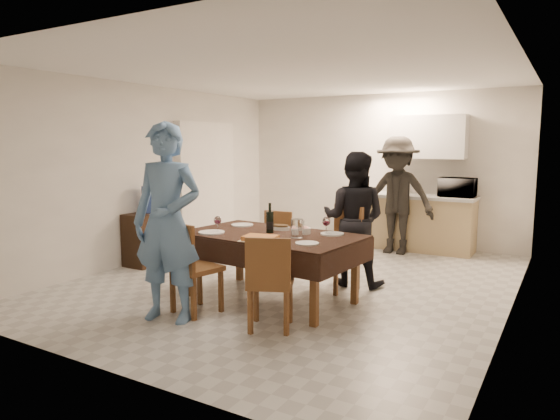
{
  "coord_description": "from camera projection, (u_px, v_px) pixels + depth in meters",
  "views": [
    {
      "loc": [
        2.97,
        -5.47,
        1.74
      ],
      "look_at": [
        -0.07,
        -0.3,
        0.94
      ],
      "focal_mm": 32.0,
      "sensor_mm": 36.0,
      "label": 1
    }
  ],
  "objects": [
    {
      "name": "floor",
      "position": [
        297.0,
        280.0,
        6.4
      ],
      "size": [
        5.0,
        6.0,
        0.02
      ],
      "primitive_type": "cube",
      "color": "beige",
      "rests_on": "ground"
    },
    {
      "name": "ceiling",
      "position": [
        297.0,
        73.0,
        6.06
      ],
      "size": [
        5.0,
        6.0,
        0.02
      ],
      "primitive_type": "cube",
      "color": "white",
      "rests_on": "wall_back"
    },
    {
      "name": "wall_back",
      "position": [
        378.0,
        169.0,
        8.79
      ],
      "size": [
        5.0,
        0.02,
        2.6
      ],
      "primitive_type": "cube",
      "color": "beige",
      "rests_on": "floor"
    },
    {
      "name": "wall_front",
      "position": [
        102.0,
        204.0,
        3.66
      ],
      "size": [
        5.0,
        0.02,
        2.6
      ],
      "primitive_type": "cube",
      "color": "beige",
      "rests_on": "floor"
    },
    {
      "name": "wall_left",
      "position": [
        151.0,
        173.0,
        7.48
      ],
      "size": [
        0.02,
        6.0,
        2.6
      ],
      "primitive_type": "cube",
      "color": "beige",
      "rests_on": "floor"
    },
    {
      "name": "wall_right",
      "position": [
        517.0,
        188.0,
        4.97
      ],
      "size": [
        0.02,
        6.0,
        2.6
      ],
      "primitive_type": "cube",
      "color": "beige",
      "rests_on": "floor"
    },
    {
      "name": "stub_partition",
      "position": [
        206.0,
        185.0,
        8.5
      ],
      "size": [
        0.15,
        1.4,
        2.1
      ],
      "primitive_type": "cube",
      "color": "white",
      "rests_on": "floor"
    },
    {
      "name": "kitchen_base_cabinet",
      "position": [
        405.0,
        223.0,
        8.33
      ],
      "size": [
        2.2,
        0.6,
        0.86
      ],
      "primitive_type": "cube",
      "color": "tan",
      "rests_on": "floor"
    },
    {
      "name": "kitchen_worktop",
      "position": [
        406.0,
        196.0,
        8.27
      ],
      "size": [
        2.24,
        0.64,
        0.05
      ],
      "primitive_type": "cube",
      "color": "#B3B3AE",
      "rests_on": "kitchen_base_cabinet"
    },
    {
      "name": "upper_cabinet",
      "position": [
        428.0,
        137.0,
        8.11
      ],
      "size": [
        1.2,
        0.34,
        0.7
      ],
      "primitive_type": "cube",
      "color": "silver",
      "rests_on": "wall_back"
    },
    {
      "name": "dining_table",
      "position": [
        271.0,
        237.0,
        5.52
      ],
      "size": [
        2.02,
        1.29,
        0.75
      ],
      "rotation": [
        0.0,
        0.0,
        -0.09
      ],
      "color": "black",
      "rests_on": "floor"
    },
    {
      "name": "chair_near_left",
      "position": [
        190.0,
        259.0,
        5.05
      ],
      "size": [
        0.52,
        0.52,
        0.52
      ],
      "rotation": [
        0.0,
        0.0,
        -0.21
      ],
      "color": "brown",
      "rests_on": "floor"
    },
    {
      "name": "chair_near_right",
      "position": [
        266.0,
        273.0,
        4.6
      ],
      "size": [
        0.54,
        0.56,
        0.49
      ],
      "rotation": [
        0.0,
        0.0,
        0.42
      ],
      "color": "brown",
      "rests_on": "floor"
    },
    {
      "name": "chair_far_left",
      "position": [
        269.0,
        240.0,
        6.34
      ],
      "size": [
        0.42,
        0.42,
        0.47
      ],
      "rotation": [
        0.0,
        0.0,
        3.22
      ],
      "color": "brown",
      "rests_on": "floor"
    },
    {
      "name": "chair_far_right",
      "position": [
        333.0,
        240.0,
        5.87
      ],
      "size": [
        0.59,
        0.6,
        0.54
      ],
      "rotation": [
        0.0,
        0.0,
        2.78
      ],
      "color": "brown",
      "rests_on": "floor"
    },
    {
      "name": "console",
      "position": [
        152.0,
        238.0,
        7.29
      ],
      "size": [
        0.41,
        0.81,
        0.75
      ],
      "primitive_type": "cube",
      "color": "black",
      "rests_on": "floor"
    },
    {
      "name": "water_jug",
      "position": [
        151.0,
        199.0,
        7.22
      ],
      "size": [
        0.26,
        0.26,
        0.38
      ],
      "primitive_type": "cylinder",
      "color": "#3A5CBC",
      "rests_on": "console"
    },
    {
      "name": "wine_bottle",
      "position": [
        270.0,
        218.0,
        5.56
      ],
      "size": [
        0.08,
        0.08,
        0.34
      ],
      "primitive_type": null,
      "color": "black",
      "rests_on": "dining_table"
    },
    {
      "name": "water_pitcher",
      "position": [
        297.0,
        228.0,
        5.28
      ],
      "size": [
        0.13,
        0.13,
        0.2
      ],
      "primitive_type": "cylinder",
      "color": "white",
      "rests_on": "dining_table"
    },
    {
      "name": "savoury_tart",
      "position": [
        260.0,
        238.0,
        5.14
      ],
      "size": [
        0.44,
        0.36,
        0.05
      ],
      "primitive_type": "cube",
      "rotation": [
        0.0,
        0.0,
        0.17
      ],
      "color": "#D2843D",
      "rests_on": "dining_table"
    },
    {
      "name": "salad_bowl",
      "position": [
        303.0,
        231.0,
        5.51
      ],
      "size": [
        0.17,
        0.17,
        0.07
      ],
      "primitive_type": "cylinder",
      "color": "silver",
      "rests_on": "dining_table"
    },
    {
      "name": "mushroom_dish",
      "position": [
        280.0,
        228.0,
        5.78
      ],
      "size": [
        0.21,
        0.21,
        0.04
      ],
      "primitive_type": "cylinder",
      "color": "silver",
      "rests_on": "dining_table"
    },
    {
      "name": "wine_glass_a",
      "position": [
        218.0,
        224.0,
        5.57
      ],
      "size": [
        0.08,
        0.08,
        0.19
      ],
      "primitive_type": null,
      "color": "white",
      "rests_on": "dining_table"
    },
    {
      "name": "wine_glass_b",
      "position": [
        326.0,
        226.0,
        5.44
      ],
      "size": [
        0.09,
        0.09,
        0.2
      ],
      "primitive_type": null,
      "color": "white",
      "rests_on": "dining_table"
    },
    {
      "name": "wine_glass_c",
      "position": [
        270.0,
        220.0,
        5.86
      ],
      "size": [
        0.09,
        0.09,
        0.19
      ],
      "primitive_type": null,
      "color": "white",
      "rests_on": "dining_table"
    },
    {
      "name": "plate_near_left",
      "position": [
        212.0,
        232.0,
        5.56
      ],
      "size": [
        0.29,
        0.29,
        0.02
      ],
      "primitive_type": "cylinder",
      "color": "silver",
      "rests_on": "dining_table"
    },
    {
      "name": "plate_near_right",
      "position": [
        307.0,
        243.0,
        4.96
      ],
      "size": [
        0.24,
        0.24,
        0.01
      ],
      "primitive_type": "cylinder",
      "color": "silver",
      "rests_on": "dining_table"
    },
    {
      "name": "plate_far_left",
      "position": [
        242.0,
        225.0,
        6.07
      ],
      "size": [
        0.27,
        0.27,
        0.02
      ],
      "primitive_type": "cylinder",
      "color": "silver",
      "rests_on": "dining_table"
    },
    {
      "name": "plate_far_right",
      "position": [
        332.0,
        234.0,
        5.47
      ],
      "size": [
        0.26,
        0.26,
        0.01
      ],
      "primitive_type": "cylinder",
      "color": "silver",
      "rests_on": "dining_table"
    },
    {
      "name": "microwave",
      "position": [
        458.0,
        187.0,
        7.83
      ],
      "size": [
        0.54,
        0.37,
        0.3
      ],
      "primitive_type": "imported",
      "rotation": [
        0.0,
        0.0,
        3.14
      ],
      "color": "silver",
      "rests_on": "kitchen_worktop"
    },
    {
      "name": "person_near",
      "position": [
        167.0,
        223.0,
        4.87
      ],
      "size": [
        0.8,
        0.62,
        1.96
      ],
      "primitive_type": "imported",
      "rotation": [
        0.0,
        0.0,
        0.24
      ],
      "color": "#5880B0",
      "rests_on": "floor"
    },
    {
      "name": "person_far",
      "position": [
        354.0,
        219.0,
        6.13
      ],
      "size": [
        0.88,
        0.72,
        1.65
      ],
      "primitive_type": "imported",
      "rotation": [
        0.0,
        0.0,
        3.27
      ],
      "color": "black",
      "rests_on": "floor"
    },
    {
      "name": "person_kitchen",
      "position": [
        397.0,
        196.0,
        7.89
      ],
      "size": [
        1.2,
        0.69,
        1.86
      ],
      "primitive_type": "imported",
      "color": "black",
      "rests_on": "floor"
    }
  ]
}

